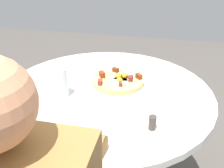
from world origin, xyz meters
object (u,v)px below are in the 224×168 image
at_px(pizza_plate, 118,84).
at_px(bread_plate, 102,113).
at_px(salt_shaker, 198,84).
at_px(knife, 79,68).
at_px(water_glass, 60,83).
at_px(pepper_shaker, 152,123).
at_px(dining_table, 106,120).
at_px(fork, 75,71).
at_px(breakfast_pizza, 118,80).

distance_m(pizza_plate, bread_plate, 0.25).
bearing_deg(salt_shaker, knife, -8.39).
bearing_deg(water_glass, pepper_shaker, 159.84).
bearing_deg(pepper_shaker, pizza_plate, -58.55).
xyz_separation_m(bread_plate, pepper_shaker, (-0.20, 0.05, 0.02)).
xyz_separation_m(knife, pepper_shaker, (-0.43, 0.43, 0.02)).
bearing_deg(dining_table, fork, -38.52).
bearing_deg(breakfast_pizza, pepper_shaker, 121.21).
distance_m(pizza_plate, water_glass, 0.28).
xyz_separation_m(fork, salt_shaker, (-0.61, 0.05, 0.02)).
bearing_deg(pepper_shaker, water_glass, -20.16).
distance_m(fork, water_glass, 0.26).
distance_m(bread_plate, fork, 0.42).
bearing_deg(pepper_shaker, knife, -45.56).
height_order(knife, pepper_shaker, pepper_shaker).
distance_m(bread_plate, knife, 0.44).
xyz_separation_m(bread_plate, water_glass, (0.21, -0.10, 0.06)).
bearing_deg(salt_shaker, bread_plate, 37.59).
bearing_deg(breakfast_pizza, fork, -21.07).
bearing_deg(bread_plate, breakfast_pizza, -93.41).
bearing_deg(fork, bread_plate, -46.99).
distance_m(bread_plate, water_glass, 0.24).
xyz_separation_m(pizza_plate, breakfast_pizza, (-0.00, 0.00, 0.02)).
height_order(breakfast_pizza, salt_shaker, breakfast_pizza).
xyz_separation_m(knife, water_glass, (-0.01, 0.28, 0.06)).
relative_size(dining_table, breakfast_pizza, 3.94).
xyz_separation_m(pizza_plate, water_glass, (0.23, 0.15, 0.06)).
height_order(pizza_plate, water_glass, water_glass).
relative_size(bread_plate, knife, 0.94).
distance_m(bread_plate, salt_shaker, 0.48).
bearing_deg(fork, pizza_plate, -12.13).
bearing_deg(salt_shaker, pizza_plate, 6.46).
height_order(bread_plate, water_glass, water_glass).
height_order(dining_table, bread_plate, bread_plate).
height_order(dining_table, knife, knife).
bearing_deg(dining_table, pizza_plate, -123.72).
xyz_separation_m(fork, knife, (-0.01, -0.04, 0.00)).
distance_m(pizza_plate, knife, 0.27).
distance_m(fork, pepper_shaker, 0.59).
bearing_deg(fork, dining_table, -29.47).
bearing_deg(pizza_plate, knife, -28.58).
xyz_separation_m(pizza_plate, knife, (0.24, -0.13, 0.00)).
bearing_deg(dining_table, pepper_shaker, 133.97).
bearing_deg(salt_shaker, water_glass, 18.14).
bearing_deg(fork, breakfast_pizza, -12.02).
bearing_deg(pepper_shaker, bread_plate, -14.91).
height_order(pizza_plate, fork, pizza_plate).
distance_m(pizza_plate, breakfast_pizza, 0.02).
bearing_deg(knife, salt_shaker, 0.66).
distance_m(dining_table, water_glass, 0.31).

